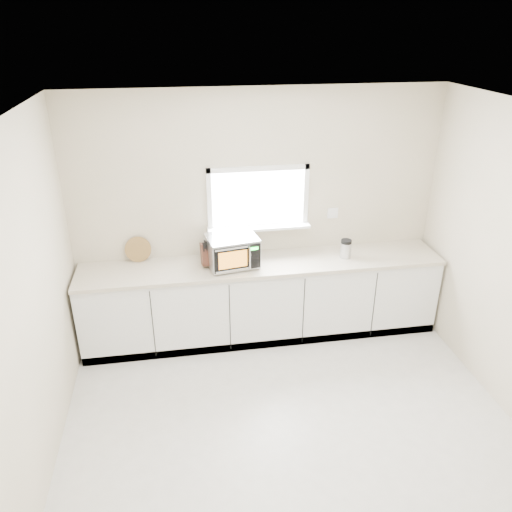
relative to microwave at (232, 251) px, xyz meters
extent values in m
plane|color=beige|center=(0.33, -1.67, -1.09)|extent=(4.00, 4.00, 0.00)
cube|color=beige|center=(0.33, 0.33, 0.26)|extent=(4.00, 0.02, 2.70)
cube|color=white|center=(0.33, 0.32, 0.46)|extent=(1.00, 0.02, 0.60)
cube|color=white|center=(0.33, 0.25, 0.14)|extent=(1.12, 0.16, 0.03)
cube|color=white|center=(0.33, 0.30, 0.78)|extent=(1.10, 0.04, 0.05)
cube|color=white|center=(0.33, 0.30, 0.13)|extent=(1.10, 0.04, 0.05)
cube|color=white|center=(-0.20, 0.30, 0.46)|extent=(0.05, 0.04, 0.70)
cube|color=white|center=(0.85, 0.30, 0.46)|extent=(0.05, 0.04, 0.70)
cube|color=white|center=(1.18, 0.32, 0.23)|extent=(0.12, 0.01, 0.12)
cube|color=silver|center=(0.33, 0.03, -0.65)|extent=(3.92, 0.60, 0.88)
cube|color=beige|center=(0.33, 0.02, -0.19)|extent=(3.92, 0.64, 0.04)
cylinder|color=black|center=(-0.19, -0.18, -0.16)|extent=(0.02, 0.02, 0.02)
cylinder|color=black|center=(-0.24, 0.12, -0.16)|extent=(0.02, 0.02, 0.02)
cylinder|color=black|center=(0.24, -0.11, -0.16)|extent=(0.02, 0.02, 0.02)
cylinder|color=black|center=(0.18, 0.19, -0.16)|extent=(0.02, 0.02, 0.02)
cube|color=#BABDC2|center=(0.00, 0.01, 0.00)|extent=(0.57, 0.47, 0.31)
cube|color=black|center=(0.03, -0.19, 0.00)|extent=(0.49, 0.09, 0.27)
cube|color=orange|center=(-0.02, -0.21, 0.00)|extent=(0.30, 0.05, 0.18)
cylinder|color=silver|center=(0.16, -0.20, 0.00)|extent=(0.02, 0.02, 0.24)
cube|color=black|center=(0.20, -0.17, 0.00)|extent=(0.12, 0.03, 0.26)
cube|color=#19FF33|center=(0.20, -0.17, 0.09)|extent=(0.09, 0.02, 0.03)
cube|color=silver|center=(0.00, 0.01, 0.15)|extent=(0.57, 0.47, 0.01)
cube|color=#4E271B|center=(-0.27, 0.05, -0.04)|extent=(0.12, 0.23, 0.26)
cube|color=black|center=(-0.30, -0.01, 0.07)|extent=(0.02, 0.05, 0.10)
cube|color=black|center=(-0.27, 0.00, 0.08)|extent=(0.02, 0.05, 0.10)
cube|color=black|center=(-0.24, 0.00, 0.06)|extent=(0.02, 0.05, 0.10)
cube|color=black|center=(-0.28, -0.01, 0.10)|extent=(0.02, 0.05, 0.10)
cube|color=black|center=(-0.25, 0.00, 0.10)|extent=(0.02, 0.05, 0.10)
cylinder|color=olive|center=(-0.98, 0.27, -0.03)|extent=(0.28, 0.07, 0.28)
cylinder|color=#BABDC2|center=(1.25, 0.00, -0.09)|extent=(0.13, 0.13, 0.17)
cylinder|color=black|center=(1.25, 0.00, 0.02)|extent=(0.12, 0.12, 0.04)
camera|label=1|loc=(-0.53, -4.71, 2.21)|focal=35.00mm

